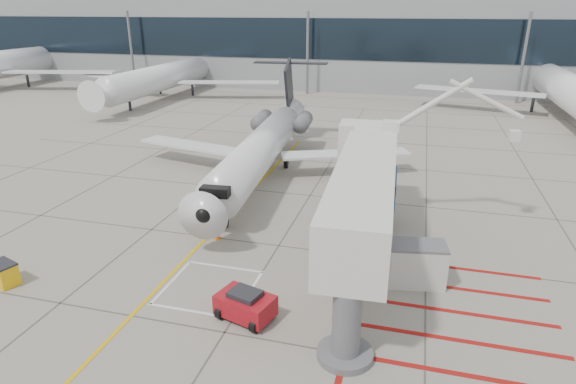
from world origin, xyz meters
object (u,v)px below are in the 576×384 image
(spill_bin, at_px, (4,273))
(pushback_tug, at_px, (245,304))
(regional_jet, at_px, (253,137))
(jet_bridge, at_px, (363,204))

(spill_bin, bearing_deg, pushback_tug, 20.71)
(pushback_tug, bearing_deg, regional_jet, 123.87)
(regional_jet, bearing_deg, spill_bin, -119.60)
(jet_bridge, relative_size, pushback_tug, 7.81)
(regional_jet, distance_m, spill_bin, 17.66)
(regional_jet, distance_m, jet_bridge, 13.67)
(regional_jet, relative_size, jet_bridge, 1.58)
(jet_bridge, xyz_separation_m, spill_bin, (-16.41, -5.51, -3.17))
(jet_bridge, distance_m, spill_bin, 17.60)
(regional_jet, height_order, spill_bin, regional_jet)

